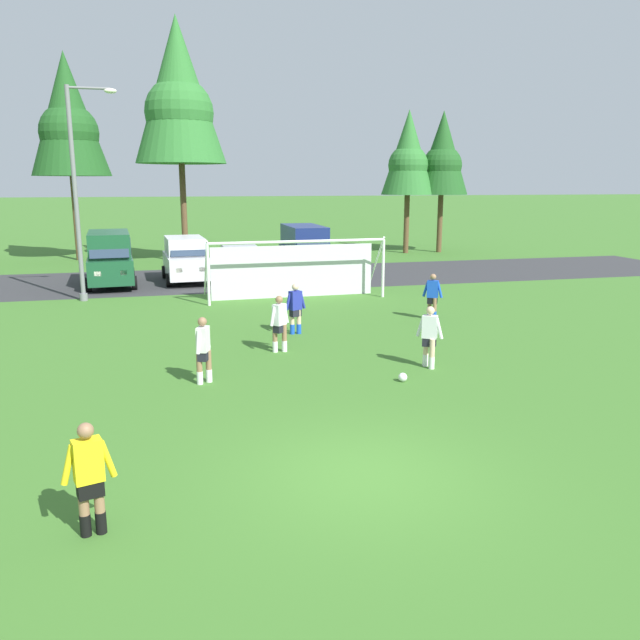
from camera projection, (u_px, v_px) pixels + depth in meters
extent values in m
plane|color=#3D7028|center=(247.00, 307.00, 24.76)|extent=(400.00, 400.00, 0.00)
cube|color=#333335|center=(228.00, 279.00, 31.91)|extent=(52.00, 8.40, 0.01)
sphere|color=white|center=(403.00, 377.00, 15.43)|extent=(0.22, 0.22, 0.22)
sphere|color=black|center=(403.00, 377.00, 15.43)|extent=(0.08, 0.08, 0.08)
sphere|color=red|center=(405.00, 377.00, 15.45)|extent=(0.07, 0.07, 0.07)
cylinder|color=white|center=(383.00, 268.00, 26.60)|extent=(0.12, 0.12, 2.44)
cylinder|color=white|center=(208.00, 275.00, 24.71)|extent=(0.12, 0.12, 2.44)
cylinder|color=white|center=(299.00, 242.00, 25.39)|extent=(7.32, 0.32, 0.12)
cylinder|color=white|center=(376.00, 263.00, 27.42)|extent=(0.14, 1.95, 2.46)
cylinder|color=white|center=(206.00, 269.00, 25.53)|extent=(0.14, 1.95, 2.46)
cube|color=silver|center=(293.00, 271.00, 26.62)|extent=(6.95, 0.23, 2.20)
cylinder|color=#936B4C|center=(84.00, 509.00, 8.63)|extent=(0.14, 0.14, 0.80)
cylinder|color=#936B4C|center=(100.00, 506.00, 8.71)|extent=(0.14, 0.14, 0.80)
cylinder|color=black|center=(86.00, 525.00, 8.68)|extent=(0.15, 0.15, 0.32)
cylinder|color=black|center=(101.00, 522.00, 8.76)|extent=(0.15, 0.15, 0.32)
cube|color=black|center=(90.00, 486.00, 8.60)|extent=(0.39, 0.31, 0.28)
cube|color=yellow|center=(88.00, 461.00, 8.52)|extent=(0.43, 0.34, 0.60)
sphere|color=#936B4C|center=(85.00, 431.00, 8.43)|extent=(0.22, 0.22, 0.22)
cylinder|color=yellow|center=(68.00, 465.00, 8.43)|extent=(0.25, 0.15, 0.55)
cylinder|color=yellow|center=(108.00, 459.00, 8.62)|extent=(0.25, 0.15, 0.55)
cylinder|color=#936B4C|center=(284.00, 338.00, 18.11)|extent=(0.14, 0.14, 0.80)
cylinder|color=#936B4C|center=(275.00, 339.00, 18.05)|extent=(0.14, 0.14, 0.80)
cylinder|color=white|center=(284.00, 346.00, 18.16)|extent=(0.15, 0.15, 0.32)
cylinder|color=white|center=(275.00, 347.00, 18.10)|extent=(0.15, 0.15, 0.32)
cube|color=black|center=(280.00, 327.00, 18.01)|extent=(0.40, 0.39, 0.28)
cube|color=white|center=(279.00, 314.00, 17.93)|extent=(0.44, 0.43, 0.60)
sphere|color=#936B4C|center=(279.00, 300.00, 17.84)|extent=(0.22, 0.22, 0.22)
cylinder|color=white|center=(286.00, 314.00, 18.12)|extent=(0.23, 0.22, 0.55)
cylinder|color=white|center=(273.00, 316.00, 17.75)|extent=(0.23, 0.22, 0.55)
cylinder|color=beige|center=(299.00, 322.00, 20.26)|extent=(0.14, 0.14, 0.80)
cylinder|color=beige|center=(292.00, 322.00, 20.20)|extent=(0.14, 0.14, 0.80)
cylinder|color=blue|center=(299.00, 329.00, 20.31)|extent=(0.15, 0.15, 0.32)
cylinder|color=blue|center=(292.00, 329.00, 20.25)|extent=(0.15, 0.15, 0.32)
cube|color=black|center=(295.00, 312.00, 20.16)|extent=(0.40, 0.34, 0.28)
cube|color=#232D99|center=(295.00, 300.00, 20.08)|extent=(0.45, 0.37, 0.60)
sphere|color=beige|center=(295.00, 287.00, 19.99)|extent=(0.22, 0.22, 0.22)
cylinder|color=#232D99|center=(302.00, 300.00, 20.20)|extent=(0.25, 0.18, 0.55)
cylinder|color=#232D99|center=(288.00, 302.00, 19.97)|extent=(0.25, 0.18, 0.55)
cylinder|color=beige|center=(432.00, 354.00, 16.43)|extent=(0.14, 0.14, 0.80)
cylinder|color=beige|center=(426.00, 351.00, 16.68)|extent=(0.14, 0.14, 0.80)
cylinder|color=white|center=(432.00, 363.00, 16.48)|extent=(0.15, 0.15, 0.32)
cylinder|color=white|center=(425.00, 360.00, 16.73)|extent=(0.15, 0.15, 0.32)
cube|color=black|center=(429.00, 341.00, 16.49)|extent=(0.40, 0.37, 0.28)
cube|color=white|center=(430.00, 327.00, 16.40)|extent=(0.45, 0.41, 0.60)
sphere|color=beige|center=(430.00, 311.00, 16.31)|extent=(0.22, 0.22, 0.22)
cylinder|color=white|center=(439.00, 329.00, 16.29)|extent=(0.24, 0.20, 0.55)
cylinder|color=white|center=(421.00, 326.00, 16.53)|extent=(0.24, 0.20, 0.55)
cylinder|color=#936B4C|center=(434.00, 309.00, 22.24)|extent=(0.14, 0.14, 0.80)
cylinder|color=#936B4C|center=(429.00, 308.00, 22.46)|extent=(0.14, 0.14, 0.80)
cylinder|color=blue|center=(434.00, 316.00, 22.29)|extent=(0.15, 0.15, 0.32)
cylinder|color=blue|center=(429.00, 314.00, 22.51)|extent=(0.15, 0.15, 0.32)
cube|color=black|center=(432.00, 300.00, 22.28)|extent=(0.40, 0.36, 0.28)
cube|color=blue|center=(433.00, 289.00, 22.20)|extent=(0.45, 0.40, 0.60)
sphere|color=#936B4C|center=(433.00, 277.00, 22.11)|extent=(0.22, 0.22, 0.22)
cylinder|color=blue|center=(440.00, 290.00, 22.09)|extent=(0.24, 0.20, 0.55)
cylinder|color=blue|center=(426.00, 289.00, 22.31)|extent=(0.24, 0.20, 0.55)
cylinder|color=#936B4C|center=(209.00, 366.00, 15.34)|extent=(0.14, 0.14, 0.80)
cylinder|color=#936B4C|center=(199.00, 368.00, 15.17)|extent=(0.14, 0.14, 0.80)
cylinder|color=white|center=(209.00, 376.00, 15.39)|extent=(0.15, 0.15, 0.32)
cylinder|color=white|center=(200.00, 378.00, 15.22)|extent=(0.15, 0.15, 0.32)
cube|color=black|center=(204.00, 354.00, 15.19)|extent=(0.33, 0.40, 0.28)
cube|color=silver|center=(203.00, 339.00, 15.11)|extent=(0.36, 0.44, 0.60)
sphere|color=#936B4C|center=(202.00, 322.00, 15.01)|extent=(0.22, 0.22, 0.22)
cylinder|color=silver|center=(208.00, 338.00, 15.35)|extent=(0.17, 0.25, 0.55)
cylinder|color=silver|center=(198.00, 343.00, 14.87)|extent=(0.17, 0.25, 0.55)
cube|color=#194C2D|center=(111.00, 268.00, 29.53)|extent=(2.31, 4.93, 1.10)
cube|color=#194C2D|center=(109.00, 244.00, 29.48)|extent=(2.10, 4.22, 1.10)
cube|color=#28384C|center=(109.00, 248.00, 27.66)|extent=(1.70, 0.58, 0.91)
cube|color=#28384C|center=(129.00, 243.00, 29.76)|extent=(0.30, 3.48, 0.77)
cube|color=white|center=(124.00, 273.00, 27.49)|extent=(0.29, 0.10, 0.20)
cube|color=white|center=(98.00, 274.00, 27.17)|extent=(0.29, 0.10, 0.20)
cube|color=#B21414|center=(122.00, 260.00, 31.88)|extent=(0.29, 0.10, 0.20)
cube|color=#B21414|center=(99.00, 261.00, 31.55)|extent=(0.29, 0.10, 0.20)
cylinder|color=black|center=(134.00, 283.00, 28.57)|extent=(0.29, 0.66, 0.64)
cylinder|color=black|center=(88.00, 285.00, 27.97)|extent=(0.29, 0.66, 0.64)
cylinder|color=black|center=(132.00, 274.00, 31.33)|extent=(0.29, 0.66, 0.64)
cylinder|color=black|center=(90.00, 276.00, 30.74)|extent=(0.29, 0.66, 0.64)
cube|color=silver|center=(186.00, 265.00, 30.87)|extent=(2.18, 4.71, 1.00)
cube|color=silver|center=(185.00, 246.00, 30.86)|extent=(1.93, 3.10, 0.84)
cube|color=#28384C|center=(188.00, 249.00, 29.54)|extent=(1.64, 0.48, 0.71)
cube|color=#28384C|center=(203.00, 245.00, 31.12)|extent=(0.20, 2.55, 0.59)
cube|color=white|center=(202.00, 269.00, 28.91)|extent=(0.28, 0.10, 0.20)
cube|color=white|center=(179.00, 270.00, 28.60)|extent=(0.28, 0.10, 0.20)
cube|color=#B21414|center=(192.00, 258.00, 33.12)|extent=(0.28, 0.10, 0.20)
cube|color=#B21414|center=(171.00, 259.00, 32.82)|extent=(0.28, 0.10, 0.20)
cylinder|color=black|center=(210.00, 278.00, 29.93)|extent=(0.28, 0.65, 0.64)
cylinder|color=black|center=(169.00, 280.00, 29.37)|extent=(0.28, 0.65, 0.64)
cylinder|color=black|center=(202.00, 270.00, 32.59)|extent=(0.28, 0.65, 0.64)
cylinder|color=black|center=(165.00, 272.00, 32.03)|extent=(0.28, 0.65, 0.64)
cube|color=#B2B2BC|center=(240.00, 265.00, 31.60)|extent=(1.83, 4.21, 0.76)
cube|color=#B2B2BC|center=(239.00, 251.00, 31.59)|extent=(1.67, 2.11, 0.64)
cube|color=#28384C|center=(241.00, 254.00, 30.67)|extent=(1.53, 0.33, 0.55)
cube|color=#28384C|center=(255.00, 251.00, 31.78)|extent=(0.05, 1.79, 0.45)
cube|color=white|center=(255.00, 270.00, 29.74)|extent=(0.28, 0.08, 0.20)
cube|color=white|center=(234.00, 270.00, 29.52)|extent=(0.28, 0.08, 0.20)
cube|color=#B21414|center=(245.00, 259.00, 33.66)|extent=(0.28, 0.08, 0.20)
cube|color=#B21414|center=(226.00, 260.00, 33.43)|extent=(0.28, 0.08, 0.20)
cylinder|color=black|center=(261.00, 276.00, 30.64)|extent=(0.24, 0.64, 0.64)
cylinder|color=black|center=(224.00, 277.00, 30.24)|extent=(0.24, 0.64, 0.64)
cylinder|color=black|center=(254.00, 269.00, 33.12)|extent=(0.24, 0.64, 0.64)
cylinder|color=black|center=(220.00, 270.00, 32.71)|extent=(0.24, 0.64, 0.64)
cube|color=navy|center=(305.00, 257.00, 33.82)|extent=(1.99, 4.81, 1.10)
cube|color=navy|center=(304.00, 236.00, 33.77)|extent=(1.83, 4.11, 1.10)
cube|color=#28384C|center=(313.00, 239.00, 31.91)|extent=(1.67, 0.47, 0.91)
cube|color=#28384C|center=(320.00, 236.00, 33.99)|extent=(0.06, 3.49, 0.77)
cube|color=white|center=(326.00, 261.00, 31.70)|extent=(0.28, 0.08, 0.20)
cube|color=white|center=(305.00, 261.00, 31.44)|extent=(0.28, 0.08, 0.20)
cube|color=#B21414|center=(305.00, 251.00, 36.17)|extent=(0.28, 0.08, 0.20)
cube|color=#B21414|center=(287.00, 251.00, 35.91)|extent=(0.28, 0.08, 0.20)
cylinder|color=black|center=(330.00, 270.00, 32.76)|extent=(0.24, 0.64, 0.64)
cylinder|color=black|center=(293.00, 271.00, 32.29)|extent=(0.24, 0.64, 0.64)
cylinder|color=black|center=(316.00, 263.00, 35.58)|extent=(0.24, 0.64, 0.64)
cylinder|color=black|center=(282.00, 264.00, 35.11)|extent=(0.24, 0.64, 0.64)
cylinder|color=brown|center=(76.00, 218.00, 39.11)|extent=(0.36, 0.36, 5.16)
cone|color=#1E511E|center=(68.00, 114.00, 37.78)|extent=(4.65, 4.65, 7.23)
sphere|color=#1E511E|center=(69.00, 133.00, 38.01)|extent=(3.48, 3.48, 3.48)
cylinder|color=brown|center=(184.00, 214.00, 37.77)|extent=(0.36, 0.36, 5.86)
cone|color=#2D702D|center=(178.00, 90.00, 36.26)|extent=(5.28, 5.28, 8.21)
sphere|color=#2D702D|center=(179.00, 112.00, 36.53)|extent=(3.96, 3.96, 3.96)
cylinder|color=brown|center=(440.00, 224.00, 43.73)|extent=(0.36, 0.36, 3.96)
cone|color=#1E511E|center=(443.00, 153.00, 42.72)|extent=(3.56, 3.56, 5.54)
sphere|color=#1E511E|center=(442.00, 166.00, 42.90)|extent=(2.67, 2.67, 2.67)
cylinder|color=brown|center=(406.00, 224.00, 43.18)|extent=(0.36, 0.36, 3.96)
cone|color=#2D702D|center=(408.00, 152.00, 42.17)|extent=(3.57, 3.57, 5.55)
sphere|color=#2D702D|center=(408.00, 165.00, 42.35)|extent=(2.67, 2.67, 2.67)
cylinder|color=slate|center=(76.00, 196.00, 25.12)|extent=(0.18, 0.18, 8.45)
cylinder|color=slate|center=(84.00, 297.00, 25.99)|extent=(0.32, 0.32, 0.30)
cylinder|color=slate|center=(89.00, 88.00, 24.42)|extent=(1.60, 0.10, 0.10)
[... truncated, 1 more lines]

